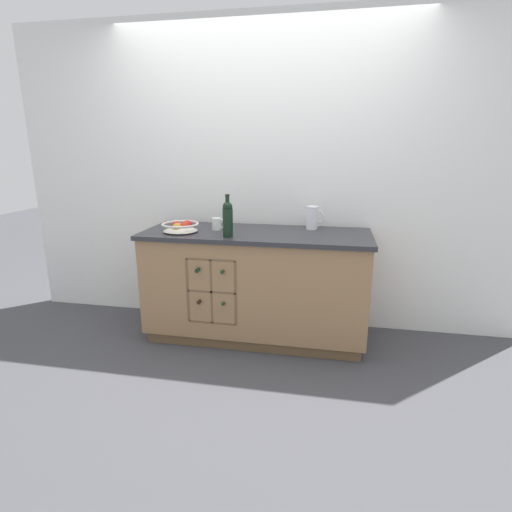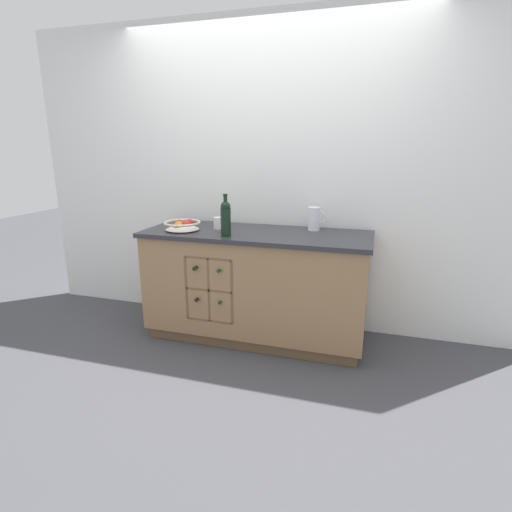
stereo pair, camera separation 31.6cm
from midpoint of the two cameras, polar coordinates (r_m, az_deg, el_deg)
ground_plane at (r=3.41m, az=-2.71°, el=-11.30°), size 14.00×14.00×0.00m
back_wall at (r=3.43m, az=-1.47°, el=11.09°), size 4.40×0.06×2.55m
kitchen_island at (r=3.23m, az=-2.87°, el=-4.16°), size 1.78×0.68×0.89m
fruit_bowl at (r=3.20m, az=-13.53°, el=4.14°), size 0.29×0.29×0.08m
white_pitcher at (r=3.22m, az=5.31°, el=5.52°), size 0.15×0.10×0.19m
ceramic_mug at (r=3.22m, az=-8.41°, el=4.53°), size 0.11×0.07×0.10m
standing_wine_bottle at (r=2.94m, az=-7.15°, el=5.38°), size 0.08×0.08×0.31m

